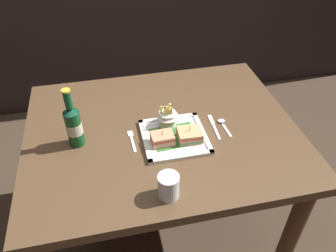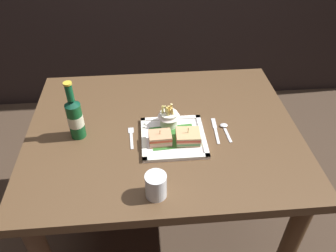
{
  "view_description": "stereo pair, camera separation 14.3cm",
  "coord_description": "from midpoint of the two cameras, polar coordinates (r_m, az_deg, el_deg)",
  "views": [
    {
      "loc": [
        -0.22,
        -1.12,
        1.7
      ],
      "look_at": [
        0.02,
        -0.04,
        0.79
      ],
      "focal_mm": 35.51,
      "sensor_mm": 36.0,
      "label": 1
    },
    {
      "loc": [
        -0.08,
        -1.14,
        1.7
      ],
      "look_at": [
        0.02,
        -0.04,
        0.79
      ],
      "focal_mm": 35.51,
      "sensor_mm": 36.0,
      "label": 2
    }
  ],
  "objects": [
    {
      "name": "water_glass",
      "position": [
        1.19,
        1.42,
        -10.59
      ],
      "size": [
        0.08,
        0.08,
        0.1
      ],
      "color": "silver",
      "rests_on": "dining_table"
    },
    {
      "name": "knife",
      "position": [
        1.5,
        10.87,
        -0.7
      ],
      "size": [
        0.02,
        0.17,
        0.0
      ],
      "color": "silver",
      "rests_on": "dining_table"
    },
    {
      "name": "sandwich_half_left",
      "position": [
        1.38,
        1.61,
        -2.22
      ],
      "size": [
        0.1,
        0.07,
        0.07
      ],
      "color": "tan",
      "rests_on": "square_plate"
    },
    {
      "name": "spoon",
      "position": [
        1.51,
        12.41,
        -0.41
      ],
      "size": [
        0.04,
        0.12,
        0.01
      ],
      "color": "silver",
      "rests_on": "dining_table"
    },
    {
      "name": "ground_plane",
      "position": [
        2.04,
        1.42,
        -16.72
      ],
      "size": [
        6.0,
        6.0,
        0.0
      ],
      "primitive_type": "plane",
      "color": "#423125"
    },
    {
      "name": "sandwich_half_right",
      "position": [
        1.39,
        6.37,
        -1.96
      ],
      "size": [
        0.1,
        0.09,
        0.07
      ],
      "color": "tan",
      "rests_on": "square_plate"
    },
    {
      "name": "square_plate",
      "position": [
        1.42,
        3.79,
        -2.09
      ],
      "size": [
        0.27,
        0.27,
        0.02
      ],
      "color": "white",
      "rests_on": "dining_table"
    },
    {
      "name": "fries_cup",
      "position": [
        1.45,
        2.95,
        1.52
      ],
      "size": [
        0.1,
        0.1,
        0.12
      ],
      "color": "silver",
      "rests_on": "square_plate"
    },
    {
      "name": "fork",
      "position": [
        1.44,
        -3.5,
        -1.95
      ],
      "size": [
        0.03,
        0.14,
        0.0
      ],
      "color": "silver",
      "rests_on": "dining_table"
    },
    {
      "name": "dining_table",
      "position": [
        1.56,
        1.79,
        -3.63
      ],
      "size": [
        1.2,
        0.95,
        0.75
      ],
      "color": "brown",
      "rests_on": "ground_plane"
    },
    {
      "name": "beer_bottle",
      "position": [
        1.41,
        -12.94,
        1.38
      ],
      "size": [
        0.07,
        0.07,
        0.27
      ],
      "color": "#104E23",
      "rests_on": "dining_table"
    }
  ]
}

